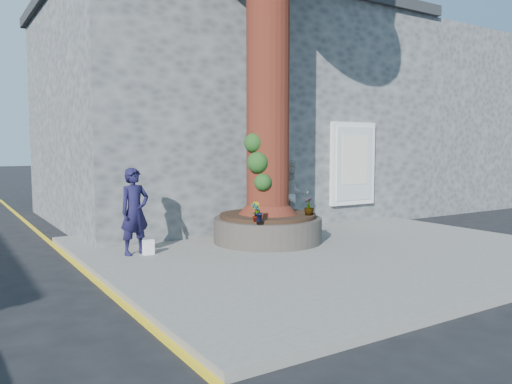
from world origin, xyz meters
TOP-DOWN VIEW (x-y plane):
  - ground at (0.00, 0.00)m, footprint 120.00×120.00m
  - pavement at (1.50, 1.00)m, footprint 9.00×8.00m
  - yellow_line at (-3.05, 1.00)m, footprint 0.10×30.00m
  - stone_shop at (2.50, 7.20)m, footprint 10.30×8.30m
  - neighbour_shop at (10.50, 7.20)m, footprint 6.00×8.00m
  - planter at (0.80, 2.00)m, footprint 2.30×2.30m
  - man at (-2.02, 2.25)m, footprint 0.67×0.52m
  - woman at (2.04, 2.84)m, footprint 0.99×0.86m
  - shopping_bag at (-1.82, 2.10)m, footprint 0.20×0.12m
  - plant_a at (-0.05, 1.15)m, footprint 0.22×0.18m
  - plant_b at (-0.01, 1.15)m, footprint 0.29×0.29m
  - plant_c at (1.40, 1.35)m, footprint 0.27×0.27m
  - plant_d at (1.54, 2.85)m, footprint 0.30×0.31m

SIDE VIEW (x-z plane):
  - ground at x=0.00m, z-range 0.00..0.00m
  - yellow_line at x=-3.05m, z-range 0.00..0.01m
  - pavement at x=1.50m, z-range 0.00..0.12m
  - shopping_bag at x=-1.82m, z-range 0.12..0.40m
  - planter at x=0.80m, z-range 0.11..0.71m
  - plant_d at x=1.54m, z-range 0.72..0.98m
  - plant_c at x=1.40m, z-range 0.72..1.09m
  - plant_a at x=-0.05m, z-range 0.72..1.09m
  - plant_b at x=-0.01m, z-range 0.72..1.10m
  - man at x=-2.02m, z-range 0.12..1.75m
  - woman at x=2.04m, z-range 0.12..1.84m
  - neighbour_shop at x=10.50m, z-range 0.00..6.00m
  - stone_shop at x=2.50m, z-range 0.01..6.31m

